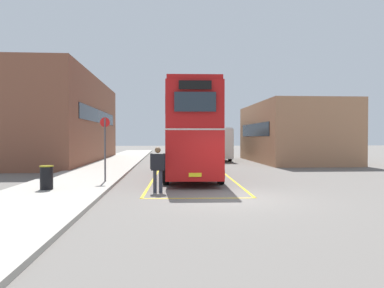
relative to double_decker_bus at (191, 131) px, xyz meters
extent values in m
plane|color=#66605B|center=(0.87, 7.35, -2.51)|extent=(135.60, 135.60, 0.00)
cube|color=#A39E93|center=(-5.63, 9.75, -2.44)|extent=(4.00, 57.60, 0.14)
cube|color=brown|center=(-10.04, 13.02, 1.11)|extent=(5.62, 20.22, 7.25)
cube|color=#232D38|center=(-7.20, 13.02, 1.47)|extent=(0.06, 15.37, 1.10)
cube|color=#AD7A56|center=(9.77, 11.98, 0.04)|extent=(6.81, 12.47, 5.10)
cube|color=#19232D|center=(6.34, 11.98, 0.29)|extent=(0.06, 9.47, 1.10)
cylinder|color=black|center=(-1.15, 3.09, -2.01)|extent=(0.31, 1.01, 1.00)
cylinder|color=black|center=(1.35, 3.00, -2.01)|extent=(0.31, 1.01, 1.00)
cylinder|color=black|center=(-1.35, -3.00, -2.01)|extent=(0.31, 1.01, 1.00)
cylinder|color=black|center=(1.15, -3.09, -2.01)|extent=(0.31, 1.01, 1.00)
cube|color=#B71414|center=(0.00, 0.00, -1.11)|extent=(2.76, 9.91, 2.10)
cube|color=#B71414|center=(0.00, 0.00, 0.99)|extent=(2.75, 9.71, 2.10)
cube|color=#B71414|center=(0.00, 0.00, 2.14)|extent=(2.65, 9.61, 0.20)
cube|color=white|center=(0.00, 0.00, -0.06)|extent=(2.78, 9.81, 0.14)
cube|color=#232D38|center=(-1.23, 0.04, -0.81)|extent=(0.30, 8.06, 0.84)
cube|color=#232D38|center=(-1.23, 0.04, 1.09)|extent=(0.30, 8.06, 0.84)
cube|color=#232D38|center=(1.23, -0.04, -0.81)|extent=(0.30, 8.06, 0.84)
cube|color=#232D38|center=(1.23, -0.04, 1.09)|extent=(0.30, 8.06, 0.84)
cube|color=#232D38|center=(-0.17, -4.93, 1.09)|extent=(1.70, 0.10, 0.80)
cube|color=black|center=(-0.17, -4.93, 1.77)|extent=(1.34, 0.08, 0.36)
cube|color=#232D38|center=(0.17, 4.93, -0.71)|extent=(1.94, 0.11, 1.00)
cube|color=yellow|center=(-0.17, -4.93, -1.88)|extent=(0.52, 0.05, 0.16)
cylinder|color=black|center=(1.64, 18.33, -2.05)|extent=(0.29, 0.93, 0.92)
cylinder|color=black|center=(4.21, 18.41, -2.05)|extent=(0.29, 0.93, 0.92)
cylinder|color=black|center=(1.81, 12.94, -2.05)|extent=(0.29, 0.93, 0.92)
cylinder|color=black|center=(4.38, 13.02, -2.05)|extent=(0.29, 0.93, 0.92)
cube|color=silver|center=(3.01, 15.67, -0.91)|extent=(2.77, 9.07, 2.60)
cube|color=silver|center=(3.01, 15.67, 0.45)|extent=(2.61, 8.71, 0.12)
cube|color=#232D38|center=(1.74, 15.64, -0.56)|extent=(0.25, 7.20, 0.96)
cube|color=#232D38|center=(4.28, 15.71, -0.56)|extent=(0.25, 7.20, 0.96)
cube|color=#232D38|center=(2.87, 20.19, -0.61)|extent=(2.00, 0.10, 1.10)
cylinder|color=#2D2D38|center=(-1.55, -5.43, -2.08)|extent=(0.14, 0.14, 0.86)
cylinder|color=#2D2D38|center=(-1.78, -5.42, -2.08)|extent=(0.14, 0.14, 0.86)
cube|color=black|center=(-1.67, -5.43, -1.32)|extent=(0.52, 0.25, 0.65)
cylinder|color=black|center=(-1.42, -5.44, -1.29)|extent=(0.09, 0.09, 0.62)
cylinder|color=black|center=(-1.92, -5.41, -1.29)|extent=(0.09, 0.09, 0.62)
sphere|color=brown|center=(-1.67, -5.45, -0.85)|extent=(0.23, 0.23, 0.23)
cylinder|color=black|center=(-5.96, -5.27, -1.93)|extent=(0.49, 0.49, 0.88)
cylinder|color=olive|center=(-5.96, -5.27, -1.47)|extent=(0.52, 0.52, 0.04)
cylinder|color=#4C4C51|center=(-4.14, -2.73, -0.93)|extent=(0.08, 0.08, 2.89)
cylinder|color=red|center=(-4.14, -2.73, 0.34)|extent=(0.44, 0.05, 0.44)
cube|color=gold|center=(-2.01, -0.92, -2.51)|extent=(0.52, 11.83, 0.01)
cube|color=gold|center=(2.01, -1.05, -2.51)|extent=(0.52, 11.83, 0.01)
cube|color=gold|center=(-0.20, -6.89, -2.51)|extent=(4.15, 0.26, 0.01)
camera|label=1|loc=(-1.32, -19.77, -0.36)|focal=34.35mm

